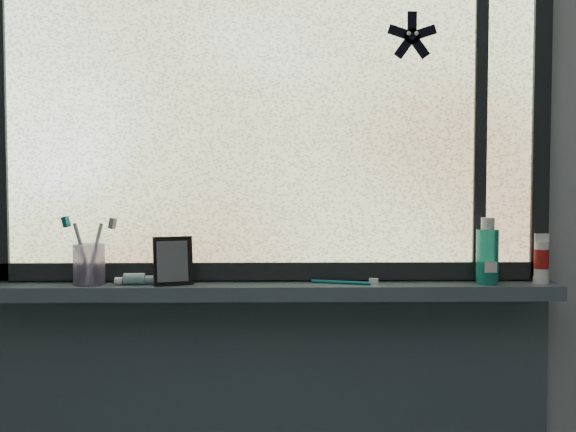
% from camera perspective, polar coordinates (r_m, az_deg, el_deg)
% --- Properties ---
extents(wall_back, '(3.00, 0.01, 2.50)m').
position_cam_1_polar(wall_back, '(1.87, -1.47, 1.30)').
color(wall_back, '#9EA3A8').
rests_on(wall_back, ground).
extents(windowsill, '(1.62, 0.14, 0.04)m').
position_cam_1_polar(windowsill, '(1.82, -1.48, -6.66)').
color(windowsill, '#44525A').
rests_on(windowsill, wall_back).
extents(window_pane, '(1.50, 0.01, 1.00)m').
position_cam_1_polar(window_pane, '(1.86, -1.49, 9.92)').
color(window_pane, silver).
rests_on(window_pane, wall_back).
extents(frame_bottom, '(1.60, 0.03, 0.05)m').
position_cam_1_polar(frame_bottom, '(1.86, -1.47, -4.89)').
color(frame_bottom, black).
rests_on(frame_bottom, windowsill).
extents(frame_right, '(0.05, 0.03, 1.10)m').
position_cam_1_polar(frame_right, '(2.01, 21.53, 9.21)').
color(frame_right, black).
rests_on(frame_right, wall_back).
extents(frame_mullion, '(0.03, 0.03, 1.00)m').
position_cam_1_polar(frame_mullion, '(1.95, 16.70, 9.49)').
color(frame_mullion, black).
rests_on(frame_mullion, wall_back).
extents(starfish_sticker, '(0.15, 0.02, 0.15)m').
position_cam_1_polar(starfish_sticker, '(1.92, 10.96, 15.40)').
color(starfish_sticker, black).
rests_on(starfish_sticker, window_pane).
extents(vanity_mirror, '(0.12, 0.09, 0.14)m').
position_cam_1_polar(vanity_mirror, '(1.81, -10.19, -3.95)').
color(vanity_mirror, black).
rests_on(vanity_mirror, windowsill).
extents(toothpaste_tube, '(0.18, 0.04, 0.03)m').
position_cam_1_polar(toothpaste_tube, '(1.84, -12.92, -5.47)').
color(toothpaste_tube, silver).
rests_on(toothpaste_tube, windowsill).
extents(toothbrush_cup, '(0.11, 0.11, 0.11)m').
position_cam_1_polar(toothbrush_cup, '(1.88, -17.26, -4.13)').
color(toothbrush_cup, '#A998C9').
rests_on(toothbrush_cup, windowsill).
extents(toothbrush_lying, '(0.21, 0.08, 0.01)m').
position_cam_1_polar(toothbrush_lying, '(1.82, 4.72, -5.81)').
color(toothbrush_lying, '#0B5E6B').
rests_on(toothbrush_lying, windowsill).
extents(mouthwash_bottle, '(0.07, 0.07, 0.15)m').
position_cam_1_polar(mouthwash_bottle, '(1.88, 17.31, -2.98)').
color(mouthwash_bottle, teal).
rests_on(mouthwash_bottle, windowsill).
extents(cream_tube, '(0.05, 0.05, 0.10)m').
position_cam_1_polar(cream_tube, '(1.96, 21.60, -3.38)').
color(cream_tube, silver).
rests_on(cream_tube, windowsill).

